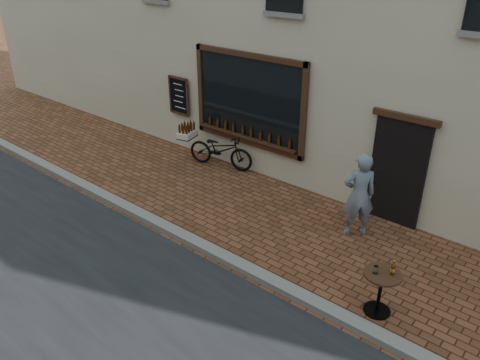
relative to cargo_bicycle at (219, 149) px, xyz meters
The scene contains 5 objects.
ground 4.14m from the cargo_bicycle, 50.42° to the right, with size 90.00×90.00×0.00m, color #502D19.
kerb 3.98m from the cargo_bicycle, 48.58° to the right, with size 90.00×0.25×0.12m, color slate.
cargo_bicycle is the anchor object (origin of this frame).
bistro_table 6.03m from the cargo_bicycle, 23.84° to the right, with size 0.57×0.57×0.99m.
pedestrian 4.25m from the cargo_bicycle, ahead, with size 0.63×0.41×1.73m, color slate.
Camera 1 is at (4.85, -4.97, 5.14)m, focal length 35.00 mm.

